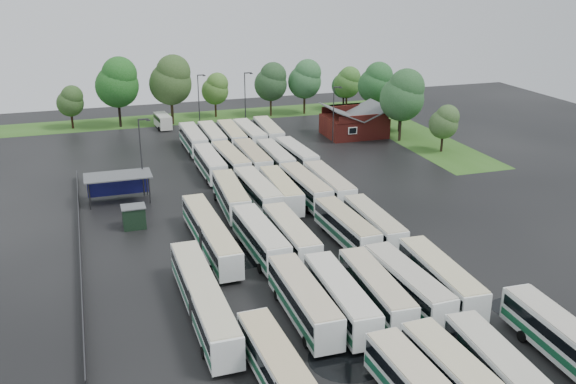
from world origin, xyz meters
name	(u,v)px	position (x,y,z in m)	size (l,w,h in m)	color
ground	(305,254)	(0.00, 0.00, 0.00)	(160.00, 160.00, 0.00)	black
brick_building	(354,125)	(24.00, 42.77, 1.87)	(10.07, 8.60, 5.39)	maroon
wash_shed	(118,179)	(-17.20, 22.02, 2.99)	(8.20, 4.20, 3.58)	#2D2D30
utility_hut	(134,217)	(-16.20, 12.60, 1.32)	(2.70, 2.20, 2.62)	black
grass_strip_north	(205,117)	(2.00, 64.80, 0.01)	(80.00, 10.00, 0.01)	#305D1B
grass_strip_east	(405,131)	(34.00, 42.80, 0.01)	(10.00, 50.00, 0.01)	#305D1B
west_fence	(80,245)	(-22.20, 8.00, 0.60)	(0.10, 50.00, 1.20)	#2D2D30
bus_r0c2	(461,382)	(2.03, -25.98, 1.86)	(3.09, 12.23, 3.38)	white
bus_r0c3	(502,373)	(5.27, -25.96, 1.85)	(3.13, 12.19, 3.36)	white
bus_r1c0	(304,300)	(-4.45, -12.22, 1.89)	(2.64, 12.35, 3.44)	white
bus_r1c1	(340,297)	(-1.35, -12.72, 1.88)	(2.91, 12.31, 3.41)	white
bus_r1c2	(376,290)	(2.10, -12.37, 1.82)	(2.97, 11.95, 3.30)	white
bus_r1c3	(407,284)	(5.18, -12.28, 1.84)	(3.07, 12.15, 3.35)	white
bus_r1c4	(440,278)	(8.56, -12.20, 1.88)	(3.06, 12.34, 3.41)	white
bus_r2c0	(260,238)	(-4.46, 1.31, 1.89)	(3.07, 12.44, 3.44)	white
bus_r2c1	(291,236)	(-1.27, 0.95, 1.85)	(2.71, 12.13, 3.37)	white
bus_r2c3	(346,227)	(5.12, 1.35, 1.81)	(3.00, 11.93, 3.29)	white
bus_r2c4	(374,224)	(8.30, 1.21, 1.80)	(2.63, 11.77, 3.27)	white
bus_r3c0	(231,196)	(-4.47, 14.50, 1.87)	(3.11, 12.30, 3.40)	white
bus_r3c1	(258,192)	(-1.02, 14.75, 1.89)	(3.05, 12.44, 3.44)	white
bus_r3c2	(281,190)	(1.89, 14.59, 1.83)	(2.81, 12.02, 3.33)	white
bus_r3c3	(305,187)	(5.17, 14.73, 1.88)	(3.00, 12.34, 3.41)	white
bus_r3c4	(329,185)	(8.24, 14.47, 1.88)	(2.63, 12.27, 3.41)	white
bus_r4c0	(210,164)	(-4.24, 28.49, 1.80)	(2.60, 11.79, 3.28)	white
bus_r4c1	(231,161)	(-1.20, 28.66, 1.85)	(3.15, 12.21, 3.37)	white
bus_r4c2	(252,159)	(1.93, 28.43, 1.89)	(2.70, 12.39, 3.44)	white
bus_r4c3	(275,158)	(5.30, 28.20, 1.80)	(2.54, 11.74, 3.27)	white
bus_r4c4	(296,156)	(8.59, 28.44, 1.81)	(3.06, 11.92, 3.29)	white
bus_r5c0	(193,139)	(-4.23, 42.00, 1.85)	(2.69, 12.13, 3.37)	white
bus_r5c1	(212,138)	(-1.09, 42.27, 1.82)	(2.56, 11.91, 3.31)	white
bus_r5c2	(232,136)	(2.11, 42.11, 1.83)	(2.75, 12.00, 3.33)	white
bus_r5c3	(250,135)	(5.05, 41.92, 1.84)	(2.87, 12.10, 3.35)	white
bus_r5c4	(268,133)	(8.37, 42.28, 1.87)	(3.21, 12.36, 3.41)	white
artic_bus_west_b	(210,233)	(-9.09, 4.18, 1.80)	(3.04, 17.59, 3.25)	white
artic_bus_west_c	(203,298)	(-12.42, -9.33, 1.86)	(2.82, 18.13, 3.36)	white
minibus	(163,120)	(-6.94, 58.34, 1.41)	(2.71, 6.00, 2.54)	silver
tree_north_0	(71,101)	(-22.44, 63.08, 5.08)	(4.78, 4.77, 7.90)	black
tree_north_1	(118,82)	(-14.04, 61.68, 8.24)	(7.73, 7.73, 12.81)	black
tree_north_2	(171,80)	(-4.58, 60.87, 8.28)	(7.77, 7.77, 12.87)	#322515
tree_north_3	(216,88)	(4.25, 64.22, 5.56)	(5.22, 5.22, 8.64)	#342112
tree_north_4	(271,81)	(14.72, 61.74, 6.76)	(6.34, 6.34, 10.51)	#372717
tree_north_5	(306,79)	(21.62, 61.46, 6.96)	(6.53, 6.53, 10.81)	#352716
tree_north_6	(345,83)	(30.57, 62.90, 5.29)	(4.97, 4.97, 8.23)	black
tree_east_0	(445,122)	(33.48, 29.16, 4.89)	(4.59, 4.59, 7.61)	black
tree_east_1	(403,95)	(30.19, 37.13, 7.86)	(7.37, 7.37, 12.21)	#2E2118
tree_east_2	(402,98)	(33.07, 42.90, 6.08)	(5.71, 5.71, 9.45)	black
tree_east_3	(376,82)	(32.81, 52.90, 7.07)	(6.63, 6.63, 10.99)	#301F10
tree_east_4	(348,82)	(30.77, 61.82, 5.74)	(5.39, 5.39, 8.92)	#321F11
lamp_post_ne	(334,111)	(18.69, 38.99, 5.53)	(1.47, 0.29, 9.52)	#2D2D30
lamp_post_nw	(142,152)	(-13.89, 23.17, 5.89)	(1.56, 0.30, 10.14)	#2D2D30
lamp_post_back_w	(199,97)	(-0.43, 56.20, 5.65)	(1.50, 0.29, 9.73)	#2D2D30
lamp_post_back_e	(246,96)	(7.47, 53.52, 5.88)	(1.56, 0.30, 10.13)	#2D2D30
puddle_0	(347,359)	(-3.21, -18.69, 0.00)	(6.00, 6.00, 0.01)	black
puddle_1	(488,356)	(7.29, -21.63, 0.00)	(2.90, 2.90, 0.01)	black
puddle_2	(236,254)	(-6.82, 2.22, 0.00)	(7.61, 7.61, 0.01)	black
puddle_3	(384,261)	(7.01, -4.05, 0.00)	(4.80, 4.80, 0.01)	black
puddle_4	(512,308)	(13.58, -16.03, 0.00)	(3.71, 3.71, 0.01)	black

